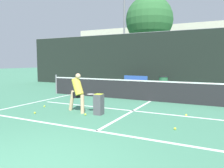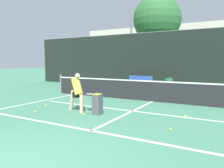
{
  "view_description": "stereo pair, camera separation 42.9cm",
  "coord_description": "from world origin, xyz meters",
  "px_view_note": "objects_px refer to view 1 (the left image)",
  "views": [
    {
      "loc": [
        2.8,
        -2.3,
        1.79
      ],
      "look_at": [
        -0.87,
        5.11,
        0.95
      ],
      "focal_mm": 35.0,
      "sensor_mm": 36.0,
      "label": 1
    },
    {
      "loc": [
        3.18,
        -2.1,
        1.79
      ],
      "look_at": [
        -0.87,
        5.11,
        0.95
      ],
      "focal_mm": 35.0,
      "sensor_mm": 36.0,
      "label": 2
    }
  ],
  "objects_px": {
    "trash_bin": "(163,83)",
    "ball_hopper": "(99,104)",
    "courtside_bench": "(135,82)",
    "player_practicing": "(78,91)",
    "parked_car": "(128,76)"
  },
  "relations": [
    {
      "from": "player_practicing",
      "to": "trash_bin",
      "type": "relative_size",
      "value": 1.58
    },
    {
      "from": "ball_hopper",
      "to": "courtside_bench",
      "type": "height_order",
      "value": "courtside_bench"
    },
    {
      "from": "trash_bin",
      "to": "parked_car",
      "type": "height_order",
      "value": "parked_car"
    },
    {
      "from": "courtside_bench",
      "to": "parked_car",
      "type": "relative_size",
      "value": 0.39
    },
    {
      "from": "ball_hopper",
      "to": "trash_bin",
      "type": "xyz_separation_m",
      "value": [
        0.46,
        7.39,
        0.07
      ]
    },
    {
      "from": "ball_hopper",
      "to": "parked_car",
      "type": "bearing_deg",
      "value": 107.42
    },
    {
      "from": "parked_car",
      "to": "ball_hopper",
      "type": "bearing_deg",
      "value": -72.58
    },
    {
      "from": "courtside_bench",
      "to": "trash_bin",
      "type": "relative_size",
      "value": 1.97
    },
    {
      "from": "courtside_bench",
      "to": "parked_car",
      "type": "height_order",
      "value": "parked_car"
    },
    {
      "from": "player_practicing",
      "to": "parked_car",
      "type": "relative_size",
      "value": 0.31
    },
    {
      "from": "ball_hopper",
      "to": "parked_car",
      "type": "height_order",
      "value": "parked_car"
    },
    {
      "from": "courtside_bench",
      "to": "player_practicing",
      "type": "bearing_deg",
      "value": -81.06
    },
    {
      "from": "trash_bin",
      "to": "ball_hopper",
      "type": "bearing_deg",
      "value": -93.56
    },
    {
      "from": "parked_car",
      "to": "courtside_bench",
      "type": "bearing_deg",
      "value": -60.79
    },
    {
      "from": "player_practicing",
      "to": "ball_hopper",
      "type": "xyz_separation_m",
      "value": [
        0.86,
        0.01,
        -0.38
      ]
    }
  ]
}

